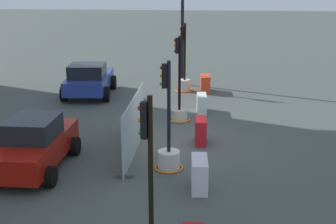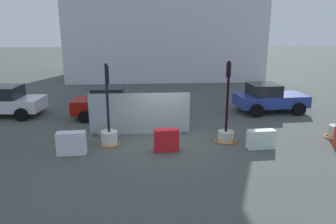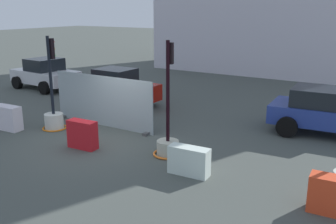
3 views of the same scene
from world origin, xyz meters
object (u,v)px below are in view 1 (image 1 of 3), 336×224
traffic_light_2 (179,108)px  street_lamp_post (182,18)px  traffic_light_1 (169,151)px  construction_barrier_1 (199,174)px  construction_barrier_2 (201,131)px  car_blue_estate (89,79)px  construction_barrier_4 (205,84)px  traffic_light_3 (184,79)px  car_red_compact (35,144)px  construction_barrier_3 (202,104)px

traffic_light_2 → street_lamp_post: street_lamp_post is taller
traffic_light_1 → construction_barrier_1: 1.66m
construction_barrier_2 → car_blue_estate: bearing=41.7°
street_lamp_post → construction_barrier_4: bearing=-139.7°
traffic_light_3 → construction_barrier_4: bearing=-94.3°
construction_barrier_1 → car_red_compact: (0.98, 5.04, 0.35)m
traffic_light_1 → traffic_light_2: bearing=-0.2°
street_lamp_post → construction_barrier_3: bearing=-167.4°
traffic_light_1 → construction_barrier_2: (2.33, -0.94, -0.11)m
construction_barrier_4 → construction_barrier_1: bearing=179.7°
car_red_compact → street_lamp_post: size_ratio=0.65×
construction_barrier_1 → construction_barrier_3: bearing=0.4°
construction_barrier_4 → car_red_compact: bearing=153.3°
traffic_light_2 → construction_barrier_1: bearing=-171.4°
construction_barrier_1 → car_blue_estate: car_blue_estate is taller
traffic_light_1 → construction_barrier_4: traffic_light_1 is taller
traffic_light_2 → construction_barrier_1: 6.35m
traffic_light_3 → construction_barrier_1: 11.27m
car_red_compact → street_lamp_post: (11.65, -3.84, 2.73)m
traffic_light_3 → construction_barrier_1: bearing=-174.9°
traffic_light_2 → construction_barrier_1: size_ratio=3.09×
construction_barrier_3 → construction_barrier_4: size_ratio=1.01×
construction_barrier_4 → car_blue_estate: car_blue_estate is taller
traffic_light_1 → construction_barrier_3: size_ratio=2.99×
traffic_light_1 → car_blue_estate: size_ratio=0.84×
construction_barrier_4 → car_blue_estate: 5.81m
construction_barrier_2 → construction_barrier_3: 3.82m
traffic_light_1 → street_lamp_post: size_ratio=0.56×
construction_barrier_1 → traffic_light_1: bearing=36.0°
car_red_compact → construction_barrier_1: bearing=-101.0°
traffic_light_2 → construction_barrier_4: (4.86, -1.02, -0.11)m
traffic_light_3 → construction_barrier_3: 3.85m
traffic_light_3 → construction_barrier_4: traffic_light_3 is taller
car_red_compact → traffic_light_2: bearing=-37.7°
construction_barrier_4 → car_blue_estate: size_ratio=0.28×
construction_barrier_3 → construction_barrier_4: bearing=-1.9°
traffic_light_2 → traffic_light_3: bearing=0.5°
traffic_light_3 → construction_barrier_4: (-0.08, -1.07, -0.19)m
construction_barrier_2 → construction_barrier_3: bearing=0.3°
street_lamp_post → traffic_light_1: bearing=-178.8°
construction_barrier_4 → street_lamp_post: size_ratio=0.18×
traffic_light_3 → car_red_compact: bearing=158.4°
car_blue_estate → traffic_light_2: bearing=-128.0°
car_blue_estate → street_lamp_post: street_lamp_post is taller
construction_barrier_2 → construction_barrier_3: construction_barrier_2 is taller
car_red_compact → car_blue_estate: car_red_compact is taller
construction_barrier_3 → traffic_light_1: bearing=171.5°
traffic_light_3 → construction_barrier_2: traffic_light_3 is taller
construction_barrier_3 → car_red_compact: bearing=142.5°
car_blue_estate → street_lamp_post: (2.73, -4.39, 2.73)m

